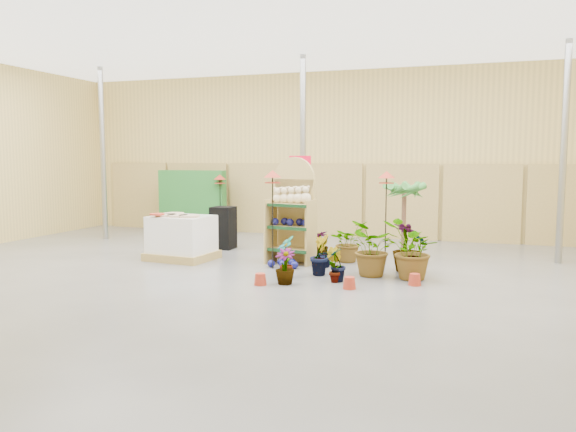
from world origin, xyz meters
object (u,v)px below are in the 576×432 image
display_shelf (293,215)px  pallet_stack (182,238)px  bird_table_front (273,177)px  potted_plant_2 (373,249)px

display_shelf → pallet_stack: bearing=-160.6°
bird_table_front → potted_plant_2: 2.35m
display_shelf → pallet_stack: size_ratio=1.53×
display_shelf → potted_plant_2: 2.07m
potted_plant_2 → pallet_stack: bearing=174.0°
pallet_stack → bird_table_front: (2.18, -0.34, 1.32)m
bird_table_front → potted_plant_2: size_ratio=1.87×
pallet_stack → bird_table_front: 2.57m
display_shelf → pallet_stack: 2.44m
potted_plant_2 → bird_table_front: bearing=177.4°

